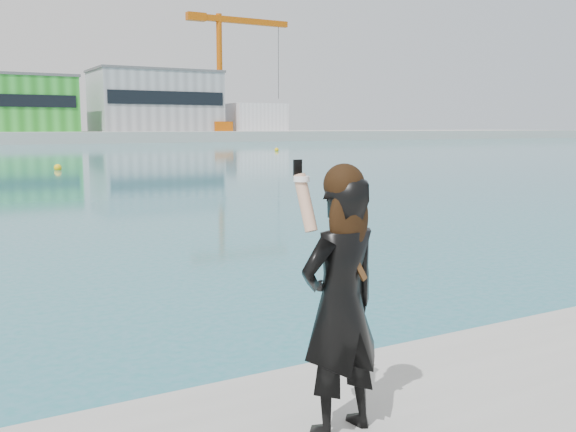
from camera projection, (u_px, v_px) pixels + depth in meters
name	position (u px, v px, depth m)	size (l,w,h in m)	color
warehouse_grey_right	(156.00, 101.00, 133.59)	(25.50, 15.35, 12.50)	gray
ancillary_shed	(254.00, 117.00, 143.11)	(12.00, 10.00, 6.00)	silver
dock_crane	(225.00, 68.00, 133.97)	(23.00, 4.00, 24.00)	#D35C0C
flagpole_right	(74.00, 107.00, 119.05)	(1.28, 0.16, 8.00)	silver
buoy_near	(277.00, 151.00, 76.74)	(0.50, 0.50, 0.50)	yellow
buoy_extra	(58.00, 170.00, 42.80)	(0.50, 0.50, 0.50)	yellow
woman	(341.00, 298.00, 4.21)	(0.68, 0.50, 1.84)	black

